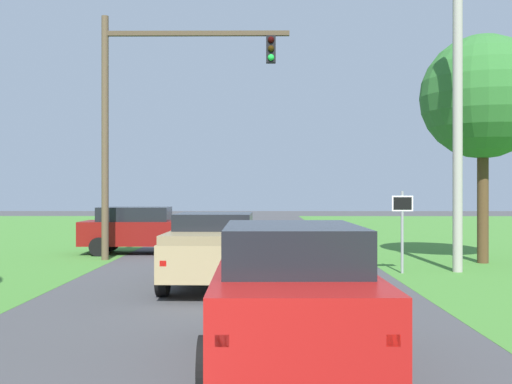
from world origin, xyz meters
name	(u,v)px	position (x,y,z in m)	size (l,w,h in m)	color
ground_plane	(229,302)	(0.00, 9.29, 0.00)	(120.00, 120.00, 0.00)	#424244
red_suv_near	(292,291)	(1.10, 4.71, 0.99)	(2.34, 4.50, 1.87)	#9E1411
pickup_truck_lead	(215,248)	(-0.45, 11.51, 0.94)	(2.37, 5.34, 1.80)	tan
traffic_light	(149,102)	(-3.10, 17.21, 5.36)	(6.39, 0.40, 8.30)	brown
keep_moving_sign	(402,221)	(4.70, 13.85, 1.50)	(0.60, 0.09, 2.34)	gray
oak_tree_right	(483,98)	(7.91, 16.40, 5.38)	(4.02, 4.02, 7.42)	#4C351E
crossing_suv_far	(139,229)	(-3.88, 19.37, 0.92)	(4.36, 2.21, 1.75)	maroon
utility_pole_right	(458,132)	(6.37, 14.18, 4.05)	(0.28, 0.28, 8.10)	#9E998E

